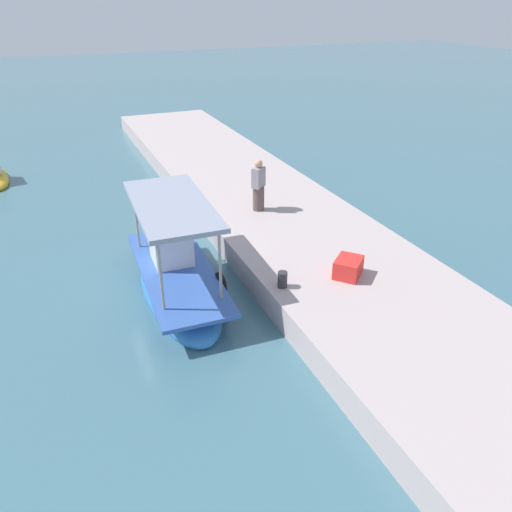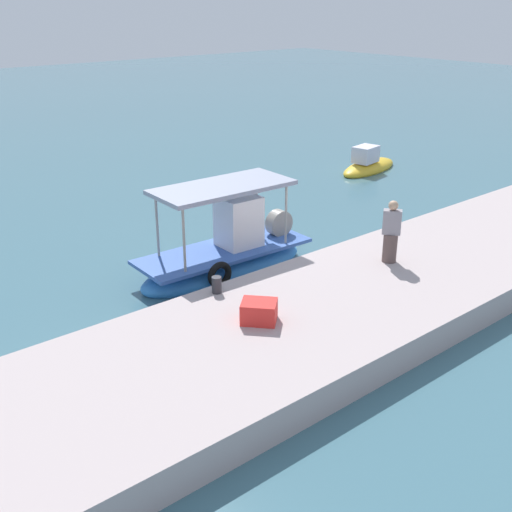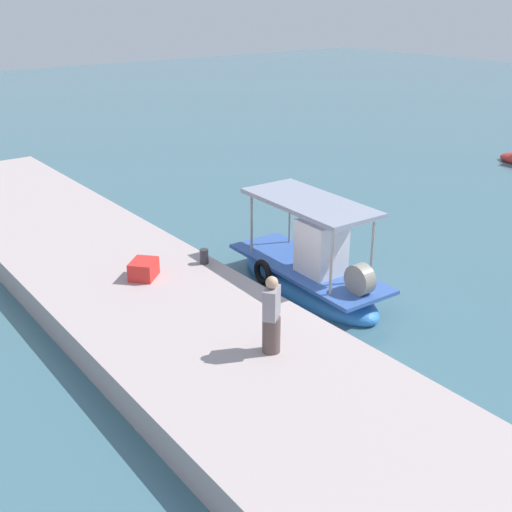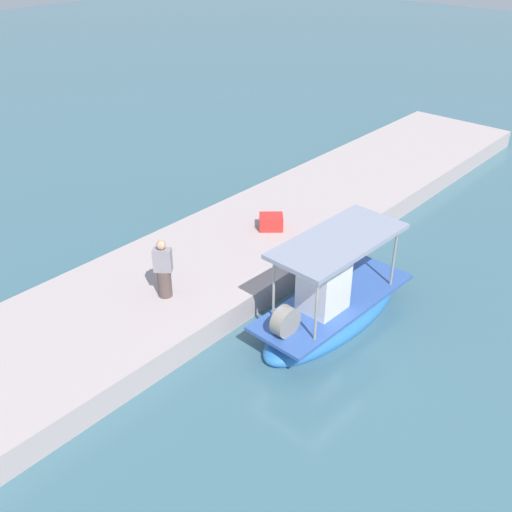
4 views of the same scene
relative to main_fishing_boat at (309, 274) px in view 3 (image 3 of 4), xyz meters
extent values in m
plane|color=#3F6977|center=(0.85, -0.02, -0.51)|extent=(120.00, 120.00, 0.00)
cube|color=#B6A4A3|center=(0.85, -4.21, -0.15)|extent=(36.00, 4.89, 0.73)
ellipsoid|color=#2E76C5|center=(-0.10, 0.01, -0.37)|extent=(5.40, 2.01, 0.98)
cube|color=#365AA9|center=(-0.10, 0.01, 0.17)|extent=(5.19, 2.01, 0.10)
cube|color=silver|center=(0.44, -0.01, 0.89)|extent=(1.14, 1.04, 1.55)
cylinder|color=gray|center=(1.64, 0.63, 1.05)|extent=(0.07, 0.07, 1.86)
cylinder|color=gray|center=(1.59, -0.74, 1.05)|extent=(0.07, 0.07, 1.86)
cylinder|color=gray|center=(-1.78, 0.76, 1.05)|extent=(0.07, 0.07, 1.86)
cylinder|color=gray|center=(-1.83, -0.61, 1.05)|extent=(0.07, 0.07, 1.86)
cube|color=#8F94AA|center=(-0.10, 0.01, 2.04)|extent=(3.98, 1.92, 0.12)
torus|color=black|center=(-0.93, -0.90, -0.03)|extent=(0.75, 0.21, 0.74)
cylinder|color=gray|center=(1.93, -0.07, 0.57)|extent=(0.81, 0.38, 0.80)
cylinder|color=brown|center=(2.80, -3.57, 0.62)|extent=(0.53, 0.53, 0.80)
cube|color=gray|center=(2.80, -3.57, 1.34)|extent=(0.51, 0.55, 0.66)
sphere|color=tan|center=(2.80, -3.57, 1.80)|extent=(0.26, 0.26, 0.26)
cylinder|color=#2D2D33|center=(-1.96, -2.16, 0.42)|extent=(0.24, 0.24, 0.41)
cube|color=red|center=(-2.12, -3.94, 0.46)|extent=(0.97, 0.98, 0.48)
sphere|color=yellow|center=(-6.11, 4.69, -0.43)|extent=(0.41, 0.41, 0.41)
camera|label=1|loc=(-11.37, 2.57, 6.66)|focal=34.99mm
camera|label=2|loc=(-10.19, -13.48, 6.90)|focal=44.72mm
camera|label=3|loc=(11.73, -10.77, 7.18)|focal=44.41mm
camera|label=4|loc=(11.39, 7.29, 9.47)|focal=42.09mm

